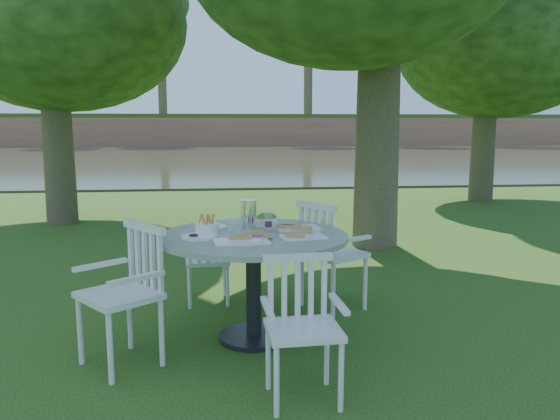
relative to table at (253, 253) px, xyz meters
The scene contains 9 objects.
ground 1.28m from the table, 71.46° to the left, with size 140.00×140.00×0.00m, color #1A3C0C.
table is the anchor object (origin of this frame).
chair_ne 0.94m from the table, 42.17° to the left, with size 0.67×0.68×1.01m.
chair_nw 0.99m from the table, 113.33° to the left, with size 0.43×0.41×0.80m.
chair_sw 0.95m from the table, 160.83° to the right, with size 0.68×0.69×1.00m.
chair_se 0.97m from the table, 75.31° to the right, with size 0.47×0.44×0.88m.
tableware 0.23m from the table, 114.18° to the left, with size 1.11×0.89×0.24m.
river 24.03m from the table, 89.18° to the left, with size 100.00×28.00×0.12m, color #2E321D.
far_bank 42.65m from the table, 89.16° to the left, with size 100.00×18.00×15.20m.
Camera 1 is at (-0.58, -5.17, 1.70)m, focal length 35.00 mm.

